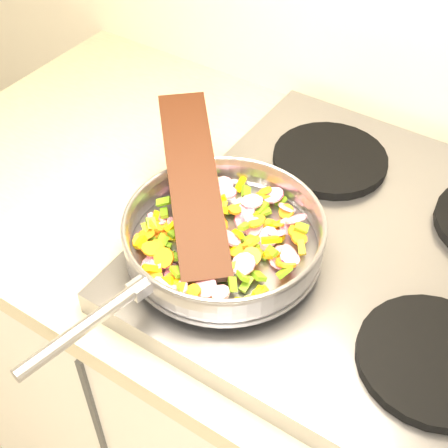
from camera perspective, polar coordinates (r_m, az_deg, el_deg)
The scene contains 7 objects.
cooktop at distance 0.94m, azimuth 13.27°, elevation -2.95°, with size 0.60×0.60×0.04m, color #939399.
grate_fl at distance 0.87m, azimuth 1.49°, elevation -3.74°, with size 0.19×0.19×0.02m, color black.
grate_fr at distance 0.82m, azimuth 18.63°, elevation -11.64°, with size 0.19×0.19×0.02m, color black.
grate_bl at distance 1.06m, azimuth 9.66°, elevation 5.86°, with size 0.19×0.19×0.02m, color black.
saute_pan at distance 0.86m, azimuth -0.13°, elevation -0.94°, with size 0.32×0.48×0.06m.
vegetable_heap at distance 0.87m, azimuth -0.55°, elevation -1.33°, with size 0.24×0.26×0.05m.
wooden_spatula at distance 0.88m, azimuth -2.83°, elevation 3.86°, with size 0.30×0.07×0.01m, color black.
Camera 1 is at (-0.54, 1.03, 1.60)m, focal length 50.00 mm.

